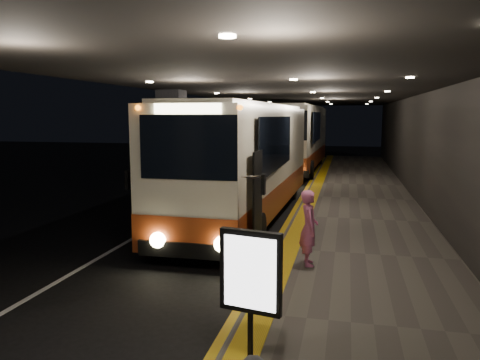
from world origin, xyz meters
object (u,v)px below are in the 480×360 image
(passenger_boarding, at_px, (309,228))
(info_sign, at_px, (250,274))
(stanchion_post, at_px, (252,290))
(coach_main, at_px, (246,166))
(coach_second, at_px, (297,140))

(passenger_boarding, xyz_separation_m, info_sign, (-0.43, -4.54, 0.40))
(passenger_boarding, bearing_deg, stanchion_post, 156.01)
(coach_main, distance_m, info_sign, 9.99)
(passenger_boarding, xyz_separation_m, stanchion_post, (-0.68, -3.18, -0.35))
(coach_main, bearing_deg, stanchion_post, -75.80)
(coach_main, relative_size, info_sign, 6.56)
(coach_second, bearing_deg, coach_main, -89.35)
(stanchion_post, bearing_deg, coach_second, 94.23)
(coach_second, distance_m, info_sign, 24.36)
(passenger_boarding, bearing_deg, coach_main, 14.55)
(info_sign, relative_size, stanchion_post, 1.82)
(coach_second, xyz_separation_m, info_sign, (1.94, -24.27, -0.54))
(coach_second, xyz_separation_m, stanchion_post, (1.69, -22.92, -1.29))
(coach_second, bearing_deg, stanchion_post, -84.29)
(coach_second, height_order, info_sign, coach_second)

